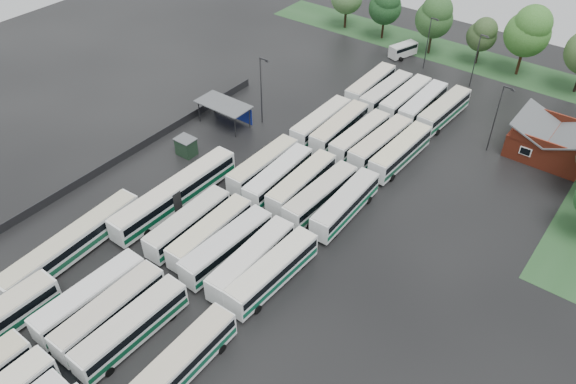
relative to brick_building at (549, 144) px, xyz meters
The scene contains 44 objects.
ground 49.08m from the brick_building, 119.30° to the right, with size 160.00×160.00×0.00m, color black.
brick_building is the anchor object (origin of this frame).
wash_shed 46.14m from the brick_building, 153.27° to the right, with size 8.20×4.20×3.58m.
utility_hut 50.26m from the brick_building, 143.11° to the right, with size 2.70×2.20×2.62m.
grass_strip_north 31.19m from the brick_building, 134.96° to the left, with size 80.00×10.00×0.01m, color #204520.
west_fence 57.83m from the brick_building, 143.04° to the right, with size 0.10×50.00×1.20m, color #2D2D30.
bus_r1c0 62.22m from the brick_building, 117.00° to the right, with size 2.94×12.29×3.40m.
bus_r1c1 60.89m from the brick_building, 114.49° to the right, with size 2.68×12.26×3.41m.
bus_r1c2 59.66m from the brick_building, 111.70° to the right, with size 2.82×12.32×3.42m.
bus_r1c4 57.46m from the brick_building, 105.66° to the right, with size 2.87×12.45×3.45m.
bus_r2c0 50.31m from the brick_building, 124.17° to the right, with size 2.71×11.92×3.31m.
bus_r2c1 48.29m from the brick_building, 121.31° to the right, with size 2.70×11.88×3.30m.
bus_r2c2 47.26m from the brick_building, 117.90° to the right, with size 3.13×12.35×3.41m.
bus_r2c3 45.69m from the brick_building, 114.06° to the right, with size 2.88×12.31×3.41m.
bus_r2c4 44.55m from the brick_building, 110.73° to the right, with size 3.04×12.41×3.43m.
bus_r3c0 39.66m from the brick_building, 135.77° to the right, with size 2.61×11.90×3.31m.
bus_r3c1 38.02m from the brick_building, 131.89° to the right, with size 2.95×12.04×3.33m.
bus_r3c2 35.46m from the brick_building, 128.69° to the right, with size 2.79×12.09×3.35m.
bus_r3c3 33.97m from the brick_building, 123.83° to the right, with size 3.03×12.19×3.37m.
bus_r3c4 31.87m from the brick_building, 119.26° to the right, with size 2.89×12.14×3.36m.
bus_r4c0 31.77m from the brick_building, 153.11° to the right, with size 2.60×12.11×3.37m.
bus_r4c1 29.00m from the brick_building, 151.03° to the right, with size 2.87×12.22×3.39m.
bus_r4c2 26.07m from the brick_building, 147.08° to the right, with size 2.90×11.93×3.30m.
bus_r4c3 23.35m from the brick_building, 143.03° to the right, with size 3.24×12.48×3.44m.
bus_r4c4 20.99m from the brick_building, 137.62° to the right, with size 3.04×12.49×3.45m.
bus_r5c0 28.26m from the brick_building, behind, with size 2.80×12.11×3.36m.
bus_r5c1 25.06m from the brick_building, behind, with size 2.89×11.97×3.31m.
bus_r5c2 21.81m from the brick_building, behind, with size 2.77×12.14×3.37m.
bus_r5c3 18.86m from the brick_building, behind, with size 2.58×11.90×3.31m.
bus_r5c4 15.48m from the brick_building, behind, with size 3.21×12.30×3.39m.
artic_bus_west_b 51.12m from the brick_building, 130.65° to the right, with size 2.89×18.78×3.48m.
artic_bus_west_c 63.20m from the brick_building, 124.85° to the right, with size 3.41×18.04×3.33m.
minibus 34.58m from the brick_building, 153.15° to the left, with size 3.60×5.73×2.35m.
tree_north_1 42.95m from the brick_building, 151.83° to the left, with size 6.13×6.13×10.15m.
tree_north_2 34.12m from the brick_building, 144.55° to the left, with size 6.66×6.66×11.03m.
tree_north_3 28.49m from the brick_building, 132.05° to the left, with size 5.19×5.19×8.59m.
tree_north_4 24.93m from the brick_building, 118.69° to the left, with size 7.48×7.48×12.39m.
lamp_post_ne 8.92m from the brick_building, 150.64° to the right, with size 1.58×0.31×10.23m.
lamp_post_nw 41.02m from the brick_building, 154.93° to the right, with size 1.64×0.32×10.65m.
lamp_post_back_w 29.05m from the brick_building, 152.01° to the left, with size 1.42×0.28×9.25m.
lamp_post_back_e 20.67m from the brick_building, 143.23° to the left, with size 1.42×0.28×9.19m.
puddle_0 67.64m from the brick_building, 111.69° to the right, with size 5.88×5.88×0.01m, color black.
puddle_2 52.13m from the brick_building, 129.25° to the right, with size 5.67×5.67×0.01m, color black.
puddle_3 48.42m from the brick_building, 110.50° to the right, with size 3.56×3.56×0.01m, color black.
Camera 1 is at (33.83, -30.11, 45.67)m, focal length 35.00 mm.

